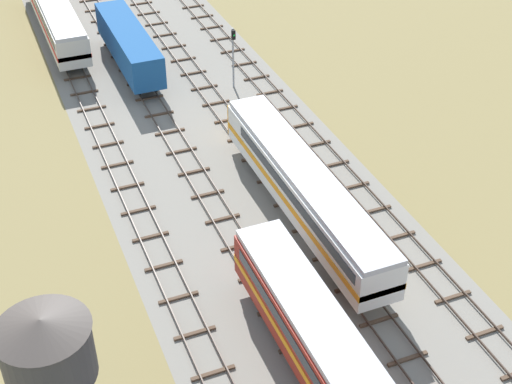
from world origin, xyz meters
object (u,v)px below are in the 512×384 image
Objects in this scene: passenger_coach_far_left_midfar at (53,9)px; signal_post_nearest at (233,51)px; freight_boxcar_left_mid at (129,44)px; diesel_railcar_centre_left_near at (304,188)px; water_tower at (47,350)px.

signal_post_nearest is at bearing -54.70° from passenger_coach_far_left_midfar.
freight_boxcar_left_mid is 11.57m from passenger_coach_far_left_midfar.
freight_boxcar_left_mid is (-4.91, 26.12, -0.15)m from diesel_railcar_centre_left_near.
passenger_coach_far_left_midfar is 2.24× the size of water_tower.
freight_boxcar_left_mid is 41.43m from water_tower.
passenger_coach_far_left_midfar is at bearing 81.23° from water_tower.
diesel_railcar_centre_left_near is at bearing -97.29° from signal_post_nearest.
passenger_coach_far_left_midfar is (-4.92, 10.46, 0.16)m from freight_boxcar_left_mid.
diesel_railcar_centre_left_near and passenger_coach_far_left_midfar have the same top height.
passenger_coach_far_left_midfar is 4.05× the size of signal_post_nearest.
water_tower reaches higher than freight_boxcar_left_mid.
signal_post_nearest is (19.94, 32.17, -4.65)m from water_tower.
water_tower is at bearing -143.46° from diesel_railcar_centre_left_near.
water_tower is at bearing -98.77° from passenger_coach_far_left_midfar.
signal_post_nearest reaches higher than passenger_coach_far_left_midfar.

